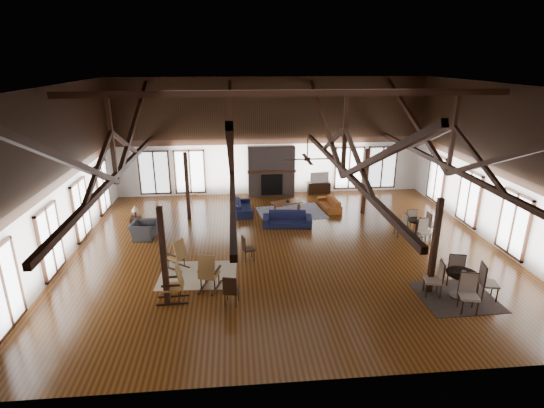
{
  "coord_description": "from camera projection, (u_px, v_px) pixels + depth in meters",
  "views": [
    {
      "loc": [
        -1.95,
        -14.6,
        6.91
      ],
      "look_at": [
        -0.49,
        1.0,
        1.46
      ],
      "focal_mm": 28.0,
      "sensor_mm": 36.0,
      "label": 1
    }
  ],
  "objects": [
    {
      "name": "cup_far",
      "position": [
        419.0,
        219.0,
        17.12
      ],
      "size": [
        0.14,
        0.14,
        0.09
      ],
      "primitive_type": "imported",
      "rotation": [
        0.0,
        0.0,
        -0.2
      ],
      "color": "#B2B2B2",
      "rests_on": "cafe_table_far"
    },
    {
      "name": "sofa_navy_left",
      "position": [
        243.0,
        207.0,
        19.81
      ],
      "size": [
        1.96,
        0.82,
        0.57
      ],
      "primitive_type": "imported",
      "rotation": [
        0.0,
        0.0,
        1.6
      ],
      "color": "#131734",
      "rests_on": "floor"
    },
    {
      "name": "television",
      "position": [
        319.0,
        177.0,
        22.45
      ],
      "size": [
        1.01,
        0.25,
        0.58
      ],
      "primitive_type": "imported",
      "rotation": [
        0.0,
        0.0,
        0.12
      ],
      "color": "#B2B2B2",
      "rests_on": "tv_console"
    },
    {
      "name": "tv_console",
      "position": [
        319.0,
        188.0,
        22.65
      ],
      "size": [
        1.19,
        0.45,
        0.6
      ],
      "primitive_type": "cube",
      "color": "black",
      "rests_on": "floor"
    },
    {
      "name": "side_table_lamp",
      "position": [
        136.0,
        220.0,
        17.81
      ],
      "size": [
        0.42,
        0.42,
        1.07
      ],
      "color": "black",
      "rests_on": "floor"
    },
    {
      "name": "rocking_chair_c",
      "position": [
        176.0,
        284.0,
        12.52
      ],
      "size": [
        0.95,
        0.55,
        1.2
      ],
      "rotation": [
        0.0,
        0.0,
        1.6
      ],
      "color": "#A57E3E",
      "rests_on": "floor"
    },
    {
      "name": "floor",
      "position": [
        287.0,
        248.0,
        16.17
      ],
      "size": [
        16.0,
        16.0,
        0.0
      ],
      "primitive_type": "plane",
      "color": "brown",
      "rests_on": "ground"
    },
    {
      "name": "sofa_navy_front",
      "position": [
        287.0,
        219.0,
        18.23
      ],
      "size": [
        2.17,
        1.05,
        0.61
      ],
      "primitive_type": "imported",
      "rotation": [
        0.0,
        0.0,
        -0.11
      ],
      "color": "#15183A",
      "rests_on": "floor"
    },
    {
      "name": "ceiling_fan",
      "position": [
        307.0,
        158.0,
        14.05
      ],
      "size": [
        1.6,
        1.6,
        0.75
      ],
      "color": "black",
      "rests_on": "roof_truss"
    },
    {
      "name": "sofa_orange",
      "position": [
        329.0,
        204.0,
        20.29
      ],
      "size": [
        1.82,
        0.89,
        0.51
      ],
      "primitive_type": "imported",
      "rotation": [
        0.0,
        0.0,
        -1.45
      ],
      "color": "brown",
      "rests_on": "floor"
    },
    {
      "name": "rug_dark",
      "position": [
        456.0,
        297.0,
        12.89
      ],
      "size": [
        2.28,
        2.08,
        0.01
      ],
      "primitive_type": "cube",
      "rotation": [
        0.0,
        0.0,
        0.02
      ],
      "color": "black",
      "rests_on": "floor"
    },
    {
      "name": "wall_right",
      "position": [
        500.0,
        167.0,
        15.89
      ],
      "size": [
        0.02,
        14.0,
        6.0
      ],
      "primitive_type": "cube",
      "color": "silver",
      "rests_on": "floor"
    },
    {
      "name": "rocking_chair_b",
      "position": [
        208.0,
        273.0,
        13.12
      ],
      "size": [
        0.76,
        1.05,
        1.22
      ],
      "rotation": [
        0.0,
        0.0,
        -0.3
      ],
      "color": "#A57E3E",
      "rests_on": "floor"
    },
    {
      "name": "wall_back",
      "position": [
        271.0,
        137.0,
        21.77
      ],
      "size": [
        16.0,
        0.02,
        6.0
      ],
      "primitive_type": "cube",
      "color": "silver",
      "rests_on": "floor"
    },
    {
      "name": "coffee_table",
      "position": [
        287.0,
        203.0,
        19.8
      ],
      "size": [
        1.5,
        1.12,
        0.51
      ],
      "rotation": [
        0.0,
        0.0,
        0.38
      ],
      "color": "brown",
      "rests_on": "floor"
    },
    {
      "name": "ceiling",
      "position": [
        289.0,
        86.0,
        14.2
      ],
      "size": [
        16.0,
        14.0,
        0.02
      ],
      "primitive_type": "cube",
      "color": "black",
      "rests_on": "wall_back"
    },
    {
      "name": "wall_left",
      "position": [
        56.0,
        178.0,
        14.48
      ],
      "size": [
        0.02,
        14.0,
        6.0
      ],
      "primitive_type": "cube",
      "color": "silver",
      "rests_on": "floor"
    },
    {
      "name": "roof_truss",
      "position": [
        289.0,
        144.0,
        14.85
      ],
      "size": [
        15.6,
        14.07,
        3.14
      ],
      "color": "black",
      "rests_on": "wall_back"
    },
    {
      "name": "rocking_chair_a",
      "position": [
        178.0,
        255.0,
        14.47
      ],
      "size": [
        0.93,
        0.86,
        1.07
      ],
      "rotation": [
        0.0,
        0.0,
        0.91
      ],
      "color": "#A57E3E",
      "rests_on": "floor"
    },
    {
      "name": "wall_front",
      "position": [
        333.0,
        260.0,
        8.6
      ],
      "size": [
        16.0,
        0.02,
        6.0
      ],
      "primitive_type": "cube",
      "color": "silver",
      "rests_on": "floor"
    },
    {
      "name": "fireplace",
      "position": [
        271.0,
        171.0,
        22.02
      ],
      "size": [
        2.5,
        0.69,
        2.6
      ],
      "color": "#66544E",
      "rests_on": "floor"
    },
    {
      "name": "rug_navy",
      "position": [
        291.0,
        213.0,
        19.86
      ],
      "size": [
        3.3,
        2.66,
        0.01
      ],
      "primitive_type": "cube",
      "rotation": [
        0.0,
        0.0,
        0.14
      ],
      "color": "#1A1B4A",
      "rests_on": "floor"
    },
    {
      "name": "side_chair_a",
      "position": [
        246.0,
        246.0,
        15.03
      ],
      "size": [
        0.49,
        0.49,
        0.94
      ],
      "rotation": [
        0.0,
        0.0,
        -1.3
      ],
      "color": "black",
      "rests_on": "floor"
    },
    {
      "name": "cafe_table_near",
      "position": [
        461.0,
        280.0,
        12.74
      ],
      "size": [
        2.18,
        2.18,
        1.11
      ],
      "rotation": [
        0.0,
        0.0,
        -0.22
      ],
      "color": "black",
      "rests_on": "floor"
    },
    {
      "name": "vase",
      "position": [
        288.0,
        200.0,
        19.67
      ],
      "size": [
        0.23,
        0.23,
        0.2
      ],
      "primitive_type": "imported",
      "rotation": [
        0.0,
        0.0,
        0.21
      ],
      "color": "#B2B2B2",
      "rests_on": "coffee_table"
    },
    {
      "name": "rug_tan",
      "position": [
        198.0,
        275.0,
        14.2
      ],
      "size": [
        2.64,
        2.12,
        0.01
      ],
      "primitive_type": "cube",
      "rotation": [
        0.0,
        0.0,
        -0.05
      ],
      "color": "tan",
      "rests_on": "floor"
    },
    {
      "name": "cup_near",
      "position": [
        464.0,
        272.0,
        12.6
      ],
      "size": [
        0.16,
        0.16,
        0.1
      ],
      "primitive_type": "imported",
      "rotation": [
        0.0,
        0.0,
        -0.31
      ],
      "color": "#B2B2B2",
      "rests_on": "cafe_table_near"
    },
    {
      "name": "side_chair_b",
      "position": [
        231.0,
        289.0,
        12.25
      ],
      "size": [
        0.5,
        0.5,
        0.97
      ],
      "rotation": [
        0.0,
        0.0,
        -0.24
      ],
      "color": "black",
      "rests_on": "floor"
    },
    {
      "name": "cafe_table_far",
      "position": [
        417.0,
        225.0,
        17.17
      ],
      "size": [
        1.82,
        1.82,
        0.95
      ],
      "rotation": [
        0.0,
        0.0,
        0.04
      ],
      "color": "black",
      "rests_on": "floor"
    },
    {
      "name": "armchair",
      "position": [
        143.0,
        230.0,
        17.03
      ],
      "size": [
        1.09,
        0.98,
        0.65
      ],
      "primitive_type": "imported",
      "rotation": [
        0.0,
        0.0,
        1.47
      ],
      "color": "#2A2A2C",
      "rests_on": "floor"
    },
    {
      "name": "post_grid",
      "position": [
        288.0,
        211.0,
        15.67
      ],
      "size": [
        8.16,
        7.16,
        3.05
      ],
      "color": "black",
      "rests_on": "floor"
    }
  ]
}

